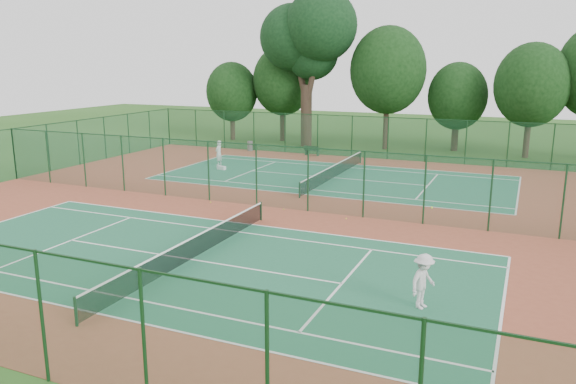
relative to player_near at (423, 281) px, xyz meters
The scene contains 19 objects.
ground 13.73m from the player_near, 133.59° to the left, with size 120.00×120.00×0.00m, color #27551A.
red_pad 13.73m from the player_near, 133.59° to the left, with size 40.00×36.00×0.01m, color brown.
court_near 9.53m from the player_near, behind, with size 23.77×10.97×0.01m, color #1F6342.
court_far 21.17m from the player_near, 116.53° to the left, with size 23.77×10.97×0.01m, color #216A4A.
fence_north 29.48m from the player_near, 108.69° to the left, with size 40.00×0.09×3.50m.
fence_west 31.08m from the player_near, 161.38° to the left, with size 0.09×36.00×3.50m.
fence_divider 13.72m from the player_near, 133.59° to the left, with size 40.00×0.09×3.50m.
tennis_net_near 9.50m from the player_near, behind, with size 0.10×12.90×0.97m.
tennis_net_far 21.15m from the player_near, 116.53° to the left, with size 0.10×12.90×0.97m.
player_near is the anchor object (origin of this frame).
player_far 27.89m from the player_near, 133.91° to the left, with size 0.69×0.45×1.89m, color white.
trash_bin 34.17m from the player_near, 126.61° to the left, with size 0.49×0.49×0.88m, color slate.
bench 30.72m from the player_near, 117.77° to the left, with size 1.40×0.47×0.85m.
kit_bag 25.93m from the player_near, 134.55° to the left, with size 0.73×0.27×0.27m, color white.
stray_ball_a 13.34m from the player_near, 133.69° to the left, with size 0.07×0.07×0.07m, color #AFC82E.
stray_ball_b 10.80m from the player_near, 120.84° to the left, with size 0.06×0.06×0.06m, color yellow.
stray_ball_c 16.60m from the player_near, 145.51° to the left, with size 0.07×0.07×0.07m, color #CED230.
big_tree 37.69m from the player_near, 117.28° to the left, with size 9.33×6.83×14.34m.
evergreen_row 35.33m from the player_near, 104.67° to the left, with size 39.00×5.00×12.00m, color black, non-canonical shape.
Camera 1 is at (12.17, -27.30, 7.89)m, focal length 35.00 mm.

